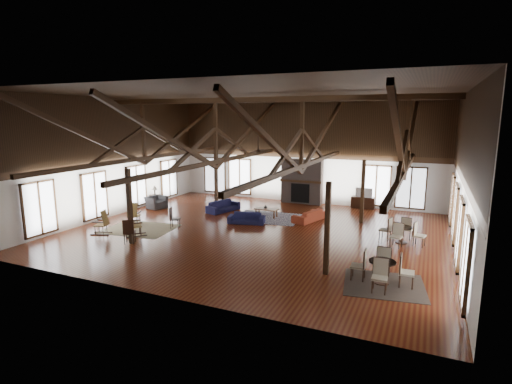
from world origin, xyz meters
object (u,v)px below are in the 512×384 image
at_px(sofa_orange, 308,215).
at_px(coffee_table, 266,209).
at_px(sofa_navy_left, 223,206).
at_px(tv_console, 363,202).
at_px(cafe_table_near, 382,268).
at_px(cafe_table_far, 402,232).
at_px(armchair, 156,202).
at_px(sofa_navy_front, 246,218).

bearing_deg(sofa_orange, coffee_table, -69.77).
bearing_deg(sofa_navy_left, sofa_orange, -74.23).
bearing_deg(sofa_orange, tv_console, 170.09).
distance_m(sofa_orange, cafe_table_near, 7.60).
relative_size(cafe_table_far, tv_console, 1.47).
bearing_deg(cafe_table_near, tv_console, 102.00).
relative_size(coffee_table, cafe_table_far, 0.64).
relative_size(sofa_orange, cafe_table_far, 1.02).
bearing_deg(cafe_table_far, armchair, 175.07).
distance_m(coffee_table, cafe_table_near, 8.91).
distance_m(cafe_table_near, tv_console, 10.50).
relative_size(sofa_navy_left, coffee_table, 1.62).
bearing_deg(armchair, sofa_navy_front, -84.79).
xyz_separation_m(sofa_navy_left, cafe_table_far, (9.27, -1.96, 0.19)).
relative_size(sofa_navy_left, sofa_orange, 1.02).
relative_size(sofa_navy_front, coffee_table, 1.45).
distance_m(sofa_orange, coffee_table, 2.19).
height_order(armchair, cafe_table_near, cafe_table_near).
bearing_deg(coffee_table, tv_console, 47.21).
relative_size(armchair, cafe_table_near, 0.54).
bearing_deg(sofa_navy_front, tv_console, 38.07).
height_order(sofa_orange, cafe_table_far, cafe_table_far).
bearing_deg(sofa_orange, sofa_navy_left, -74.05).
bearing_deg(cafe_table_far, sofa_navy_left, 168.05).
relative_size(sofa_orange, coffee_table, 1.58).
height_order(sofa_orange, armchair, armchair).
height_order(sofa_navy_front, armchair, armchair).
relative_size(sofa_navy_front, sofa_orange, 0.92).
height_order(sofa_orange, cafe_table_near, cafe_table_near).
bearing_deg(sofa_navy_left, sofa_navy_front, -111.55).
distance_m(sofa_navy_left, coffee_table, 2.63).
bearing_deg(coffee_table, sofa_navy_front, -101.49).
xyz_separation_m(armchair, tv_console, (10.63, 4.67, -0.01)).
bearing_deg(cafe_table_near, cafe_table_far, 86.51).
relative_size(coffee_table, armchair, 1.18).
distance_m(sofa_orange, tv_console, 4.42).
distance_m(sofa_navy_front, sofa_navy_left, 2.83).
xyz_separation_m(sofa_navy_front, cafe_table_far, (7.05, -0.20, 0.22)).
xyz_separation_m(coffee_table, cafe_table_far, (6.65, -1.75, 0.08)).
distance_m(coffee_table, cafe_table_far, 6.87).
xyz_separation_m(sofa_navy_front, sofa_navy_left, (-2.22, 1.76, 0.03)).
height_order(coffee_table, cafe_table_far, cafe_table_far).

